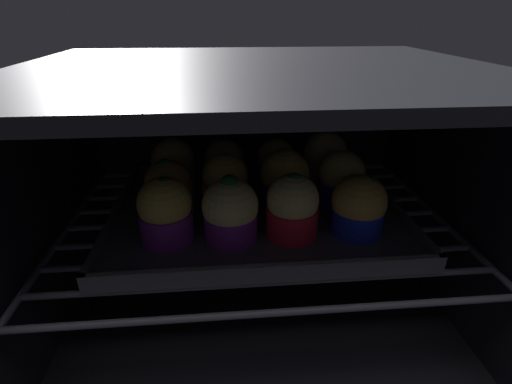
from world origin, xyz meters
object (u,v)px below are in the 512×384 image
(muffin_row0_col2, at_px, (292,207))
(muffin_row2_col3, at_px, (325,158))
(muffin_row1_col3, at_px, (341,180))
(baking_tray, at_px, (256,209))
(muffin_row0_col0, at_px, (165,211))
(muffin_row1_col1, at_px, (225,183))
(muffin_row2_col2, at_px, (276,164))
(muffin_row1_col0, at_px, (169,188))
(muffin_row2_col1, at_px, (224,164))
(muffin_row0_col1, at_px, (230,212))
(muffin_row2_col0, at_px, (173,165))
(muffin_row0_col3, at_px, (359,206))
(muffin_row1_col2, at_px, (285,179))

(muffin_row0_col2, distance_m, muffin_row2_col3, 0.18)
(muffin_row1_col3, bearing_deg, baking_tray, 178.54)
(muffin_row0_col0, distance_m, muffin_row1_col1, 0.11)
(muffin_row0_col0, distance_m, muffin_row0_col2, 0.16)
(baking_tray, relative_size, muffin_row2_col2, 5.41)
(muffin_row1_col1, distance_m, muffin_row1_col3, 0.17)
(muffin_row0_col2, distance_m, muffin_row1_col1, 0.12)
(muffin_row1_col0, bearing_deg, muffin_row2_col1, 47.06)
(baking_tray, relative_size, muffin_row0_col1, 4.65)
(muffin_row1_col0, height_order, muffin_row2_col0, muffin_row2_col0)
(muffin_row1_col0, xyz_separation_m, muffin_row1_col1, (0.08, 0.00, 0.00))
(muffin_row2_col0, bearing_deg, muffin_row2_col1, 0.52)
(muffin_row2_col3, bearing_deg, muffin_row2_col2, 178.75)
(muffin_row0_col3, height_order, muffin_row2_col1, same)
(muffin_row0_col1, relative_size, muffin_row0_col2, 1.02)
(muffin_row1_col0, bearing_deg, baking_tray, 1.81)
(baking_tray, relative_size, muffin_row0_col3, 5.15)
(muffin_row2_col1, bearing_deg, muffin_row2_col3, -0.54)
(muffin_row0_col3, bearing_deg, muffin_row1_col3, 89.86)
(muffin_row1_col3, bearing_deg, muffin_row2_col3, 92.16)
(muffin_row1_col1, bearing_deg, muffin_row2_col2, 43.90)
(muffin_row0_col1, relative_size, muffin_row2_col2, 1.16)
(muffin_row0_col0, height_order, muffin_row2_col1, muffin_row0_col0)
(muffin_row0_col1, height_order, muffin_row0_col2, muffin_row0_col1)
(muffin_row1_col1, bearing_deg, muffin_row2_col1, 90.31)
(muffin_row1_col2, bearing_deg, muffin_row1_col1, -177.60)
(muffin_row0_col1, bearing_deg, muffin_row0_col0, 175.73)
(muffin_row0_col3, height_order, muffin_row1_col2, muffin_row1_col2)
(muffin_row2_col1, bearing_deg, muffin_row0_col1, -88.12)
(muffin_row0_col0, bearing_deg, muffin_row2_col0, 92.62)
(muffin_row0_col1, height_order, muffin_row1_col2, muffin_row0_col1)
(muffin_row0_col1, distance_m, muffin_row1_col2, 0.12)
(muffin_row1_col0, bearing_deg, muffin_row0_col3, -17.43)
(muffin_row0_col1, bearing_deg, muffin_row2_col0, 117.82)
(muffin_row0_col1, distance_m, muffin_row2_col3, 0.23)
(muffin_row0_col2, relative_size, muffin_row2_col1, 1.08)
(muffin_row0_col0, bearing_deg, muffin_row1_col1, 46.40)
(baking_tray, height_order, muffin_row1_col1, muffin_row1_col1)
(muffin_row0_col0, xyz_separation_m, muffin_row1_col2, (0.16, 0.08, -0.00))
(muffin_row1_col0, distance_m, muffin_row1_col1, 0.08)
(muffin_row0_col1, distance_m, muffin_row0_col2, 0.08)
(muffin_row1_col0, distance_m, muffin_row2_col3, 0.26)
(muffin_row0_col3, bearing_deg, muffin_row1_col0, 162.57)
(baking_tray, xyz_separation_m, muffin_row1_col0, (-0.12, -0.00, 0.04))
(muffin_row0_col1, xyz_separation_m, muffin_row1_col1, (-0.01, 0.08, 0.00))
(muffin_row0_col0, distance_m, muffin_row0_col3, 0.24)
(muffin_row1_col3, bearing_deg, muffin_row1_col2, 175.13)
(muffin_row2_col3, bearing_deg, muffin_row0_col0, -146.66)
(muffin_row1_col1, xyz_separation_m, muffin_row2_col0, (-0.08, 0.08, -0.00))
(muffin_row0_col2, distance_m, muffin_row1_col2, 0.09)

